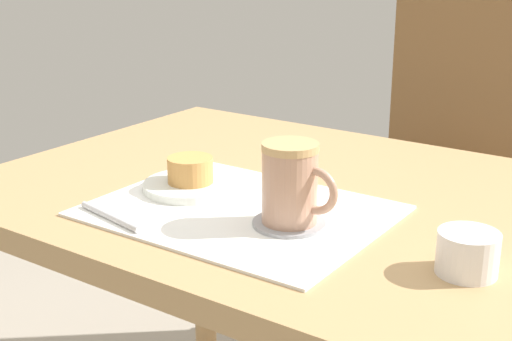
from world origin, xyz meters
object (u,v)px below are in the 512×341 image
(wooden_chair, at_px, (445,178))
(pastry, at_px, (190,170))
(coffee_mug, at_px, (292,183))
(sugar_bowl, at_px, (468,253))
(dining_table, at_px, (324,251))
(pastry_plate, at_px, (191,186))

(wooden_chair, relative_size, pastry, 13.96)
(wooden_chair, bearing_deg, pastry, 82.60)
(coffee_mug, bearing_deg, pastry, 170.21)
(wooden_chair, xyz_separation_m, pastry, (-0.10, -0.84, 0.22))
(coffee_mug, bearing_deg, sugar_bowl, 0.07)
(dining_table, relative_size, sugar_bowl, 15.11)
(pastry, relative_size, sugar_bowl, 0.97)
(pastry, bearing_deg, pastry_plate, 0.00)
(dining_table, relative_size, pastry_plate, 7.47)
(wooden_chair, xyz_separation_m, coffee_mug, (0.10, -0.87, 0.25))
(dining_table, distance_m, pastry, 0.24)
(wooden_chair, bearing_deg, pastry_plate, 82.60)
(pastry, distance_m, sugar_bowl, 0.43)
(pastry, height_order, sugar_bowl, pastry)
(pastry_plate, relative_size, coffee_mug, 1.33)
(pastry_plate, xyz_separation_m, coffee_mug, (0.20, -0.03, 0.05))
(dining_table, distance_m, wooden_chair, 0.75)
(pastry, xyz_separation_m, sugar_bowl, (0.43, -0.03, -0.01))
(dining_table, distance_m, pastry_plate, 0.22)
(dining_table, height_order, wooden_chair, wooden_chair)
(pastry_plate, xyz_separation_m, pastry, (0.00, 0.00, 0.03))
(wooden_chair, distance_m, sugar_bowl, 0.95)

